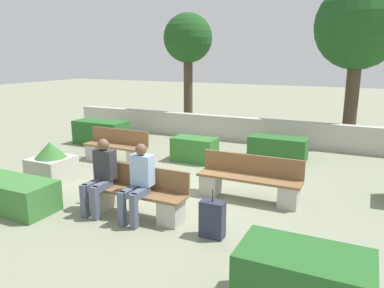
{
  "coord_description": "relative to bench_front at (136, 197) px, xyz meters",
  "views": [
    {
      "loc": [
        3.44,
        -6.79,
        2.82
      ],
      "look_at": [
        -0.06,
        0.5,
        0.9
      ],
      "focal_mm": 35.0,
      "sensor_mm": 36.0,
      "label": 1
    }
  ],
  "objects": [
    {
      "name": "ground_plane",
      "position": [
        0.21,
        1.54,
        -0.35
      ],
      "size": [
        60.0,
        60.0,
        0.0
      ],
      "primitive_type": "plane",
      "color": "gray"
    },
    {
      "name": "perimeter_wall",
      "position": [
        0.21,
        6.57,
        0.06
      ],
      "size": [
        14.1,
        0.3,
        0.81
      ],
      "color": "#B7B2A8",
      "rests_on": "ground_plane"
    },
    {
      "name": "bench_front",
      "position": [
        0.0,
        0.0,
        0.0
      ],
      "size": [
        1.96,
        0.48,
        0.88
      ],
      "color": "brown",
      "rests_on": "ground_plane"
    },
    {
      "name": "bench_left_side",
      "position": [
        -2.43,
        2.66,
        -0.01
      ],
      "size": [
        1.83,
        0.48,
        0.88
      ],
      "rotation": [
        0.0,
        0.0,
        -0.0
      ],
      "color": "brown",
      "rests_on": "ground_plane"
    },
    {
      "name": "bench_right_side",
      "position": [
        1.61,
        1.6,
        0.0
      ],
      "size": [
        2.07,
        0.48,
        0.88
      ],
      "rotation": [
        0.0,
        0.0,
        -0.02
      ],
      "color": "brown",
      "rests_on": "ground_plane"
    },
    {
      "name": "person_seated_man",
      "position": [
        0.17,
        -0.14,
        0.4
      ],
      "size": [
        0.38,
        0.64,
        1.35
      ],
      "color": "#515B70",
      "rests_on": "ground_plane"
    },
    {
      "name": "person_seated_woman",
      "position": [
        -0.64,
        -0.14,
        0.41
      ],
      "size": [
        0.38,
        0.64,
        1.35
      ],
      "color": "#515B70",
      "rests_on": "ground_plane"
    },
    {
      "name": "hedge_block_near_left",
      "position": [
        -2.21,
        -0.78,
        -0.06
      ],
      "size": [
        1.65,
        0.79,
        0.57
      ],
      "color": "#3D7A38",
      "rests_on": "ground_plane"
    },
    {
      "name": "hedge_block_near_right",
      "position": [
        -4.17,
        4.21,
        0.04
      ],
      "size": [
        1.72,
        0.85,
        0.76
      ],
      "color": "#286028",
      "rests_on": "ground_plane"
    },
    {
      "name": "hedge_block_mid_left",
      "position": [
        1.43,
        4.88,
        -0.04
      ],
      "size": [
        1.58,
        0.66,
        0.62
      ],
      "color": "#286028",
      "rests_on": "ground_plane"
    },
    {
      "name": "hedge_block_mid_right",
      "position": [
        -0.56,
        3.67,
        -0.02
      ],
      "size": [
        1.18,
        0.66,
        0.66
      ],
      "color": "#33702D",
      "rests_on": "ground_plane"
    },
    {
      "name": "hedge_block_far_left",
      "position": [
        3.17,
        -1.46,
        0.04
      ],
      "size": [
        1.42,
        0.83,
        0.76
      ],
      "color": "#286028",
      "rests_on": "ground_plane"
    },
    {
      "name": "planter_corner_right",
      "position": [
        -2.75,
        0.7,
        0.08
      ],
      "size": [
        0.85,
        0.85,
        0.93
      ],
      "color": "#B7B2A8",
      "rests_on": "ground_plane"
    },
    {
      "name": "suitcase",
      "position": [
        1.57,
        -0.19,
        -0.05
      ],
      "size": [
        0.39,
        0.21,
        0.8
      ],
      "color": "#282D42",
      "rests_on": "ground_plane"
    },
    {
      "name": "tree_leftmost",
      "position": [
        -2.72,
        7.66,
        3.0
      ],
      "size": [
        1.82,
        1.82,
        4.36
      ],
      "color": "#473828",
      "rests_on": "ground_plane"
    },
    {
      "name": "tree_center_left",
      "position": [
        3.05,
        8.31,
        3.34
      ],
      "size": [
        2.77,
        2.77,
        5.13
      ],
      "color": "#473828",
      "rests_on": "ground_plane"
    }
  ]
}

